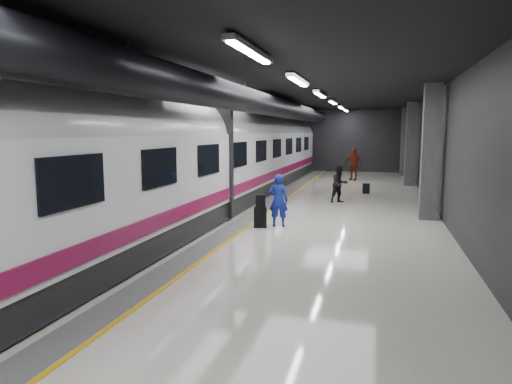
% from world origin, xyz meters
% --- Properties ---
extents(ground, '(40.00, 40.00, 0.00)m').
position_xyz_m(ground, '(0.00, 0.00, 0.00)').
color(ground, white).
rests_on(ground, ground).
extents(platform_hall, '(10.02, 40.02, 4.51)m').
position_xyz_m(platform_hall, '(-0.29, 0.96, 3.54)').
color(platform_hall, black).
rests_on(platform_hall, ground).
extents(train, '(3.05, 38.00, 4.05)m').
position_xyz_m(train, '(-3.25, -0.00, 2.07)').
color(train, black).
rests_on(train, ground).
extents(traveler_main, '(0.61, 0.42, 1.64)m').
position_xyz_m(traveler_main, '(-0.06, -0.52, 0.82)').
color(traveler_main, '#1A35C7').
rests_on(traveler_main, ground).
extents(suitcase_main, '(0.44, 0.33, 0.64)m').
position_xyz_m(suitcase_main, '(-0.56, -0.83, 0.32)').
color(suitcase_main, black).
rests_on(suitcase_main, ground).
extents(shoulder_bag, '(0.32, 0.24, 0.39)m').
position_xyz_m(shoulder_bag, '(-0.56, -0.84, 0.83)').
color(shoulder_bag, black).
rests_on(shoulder_bag, suitcase_main).
extents(traveler_far_a, '(0.96, 0.92, 1.56)m').
position_xyz_m(traveler_far_a, '(1.36, 4.79, 0.78)').
color(traveler_far_a, black).
rests_on(traveler_far_a, ground).
extents(traveler_far_b, '(1.24, 0.83, 1.96)m').
position_xyz_m(traveler_far_b, '(1.42, 13.92, 0.98)').
color(traveler_far_b, maroon).
rests_on(traveler_far_b, ground).
extents(suitcase_far, '(0.35, 0.24, 0.48)m').
position_xyz_m(suitcase_far, '(2.36, 7.97, 0.24)').
color(suitcase_far, black).
rests_on(suitcase_far, ground).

